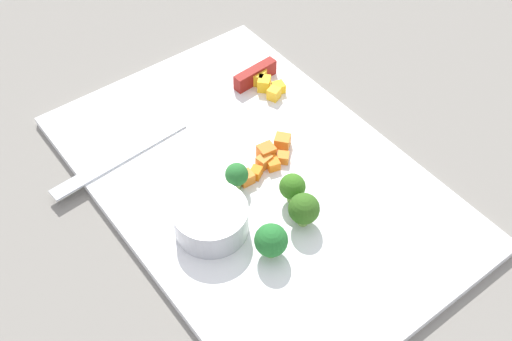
# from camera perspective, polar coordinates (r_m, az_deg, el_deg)

# --- Properties ---
(ground_plane) EXTENTS (4.00, 4.00, 0.00)m
(ground_plane) POSITION_cam_1_polar(r_m,az_deg,el_deg) (0.74, -0.00, -1.13)
(ground_plane) COLOR gray
(cutting_board) EXTENTS (0.50, 0.33, 0.01)m
(cutting_board) POSITION_cam_1_polar(r_m,az_deg,el_deg) (0.73, -0.00, -0.83)
(cutting_board) COLOR white
(cutting_board) RESTS_ON ground_plane
(prep_bowl) EXTENTS (0.08, 0.08, 0.03)m
(prep_bowl) POSITION_cam_1_polar(r_m,az_deg,el_deg) (0.67, -4.16, -4.49)
(prep_bowl) COLOR #B9BBC0
(prep_bowl) RESTS_ON cutting_board
(chef_knife) EXTENTS (0.04, 0.34, 0.02)m
(chef_knife) POSITION_cam_1_polar(r_m,az_deg,el_deg) (0.81, -3.97, 6.42)
(chef_knife) COLOR silver
(chef_knife) RESTS_ON cutting_board
(carrot_dice_0) EXTENTS (0.02, 0.02, 0.01)m
(carrot_dice_0) POSITION_cam_1_polar(r_m,az_deg,el_deg) (0.72, -0.18, -0.18)
(carrot_dice_0) COLOR orange
(carrot_dice_0) RESTS_ON cutting_board
(carrot_dice_1) EXTENTS (0.02, 0.02, 0.02)m
(carrot_dice_1) POSITION_cam_1_polar(r_m,az_deg,el_deg) (0.76, 2.45, 2.68)
(carrot_dice_1) COLOR orange
(carrot_dice_1) RESTS_ON cutting_board
(carrot_dice_2) EXTENTS (0.02, 0.02, 0.01)m
(carrot_dice_2) POSITION_cam_1_polar(r_m,az_deg,el_deg) (0.72, -0.84, -0.75)
(carrot_dice_2) COLOR orange
(carrot_dice_2) RESTS_ON cutting_board
(carrot_dice_3) EXTENTS (0.02, 0.02, 0.02)m
(carrot_dice_3) POSITION_cam_1_polar(r_m,az_deg,el_deg) (0.74, 0.96, 1.69)
(carrot_dice_3) COLOR orange
(carrot_dice_3) RESTS_ON cutting_board
(carrot_dice_4) EXTENTS (0.02, 0.02, 0.01)m
(carrot_dice_4) POSITION_cam_1_polar(r_m,az_deg,el_deg) (0.74, 2.69, 1.02)
(carrot_dice_4) COLOR orange
(carrot_dice_4) RESTS_ON cutting_board
(carrot_dice_5) EXTENTS (0.02, 0.02, 0.01)m
(carrot_dice_5) POSITION_cam_1_polar(r_m,az_deg,el_deg) (0.73, 0.77, 0.88)
(carrot_dice_5) COLOR orange
(carrot_dice_5) RESTS_ON cutting_board
(carrot_dice_6) EXTENTS (0.02, 0.02, 0.01)m
(carrot_dice_6) POSITION_cam_1_polar(r_m,az_deg,el_deg) (0.73, 1.59, 0.59)
(carrot_dice_6) COLOR orange
(carrot_dice_6) RESTS_ON cutting_board
(carrot_dice_7) EXTENTS (0.02, 0.02, 0.01)m
(carrot_dice_7) POSITION_cam_1_polar(r_m,az_deg,el_deg) (0.72, -1.91, -0.71)
(carrot_dice_7) COLOR orange
(carrot_dice_7) RESTS_ON cutting_board
(pepper_dice_0) EXTENTS (0.02, 0.02, 0.02)m
(pepper_dice_0) POSITION_cam_1_polar(r_m,az_deg,el_deg) (0.82, 1.66, 7.08)
(pepper_dice_0) COLOR yellow
(pepper_dice_0) RESTS_ON cutting_board
(pepper_dice_1) EXTENTS (0.03, 0.03, 0.02)m
(pepper_dice_1) POSITION_cam_1_polar(r_m,az_deg,el_deg) (0.84, 0.22, 8.55)
(pepper_dice_1) COLOR yellow
(pepper_dice_1) RESTS_ON cutting_board
(pepper_dice_2) EXTENTS (0.02, 0.02, 0.02)m
(pepper_dice_2) POSITION_cam_1_polar(r_m,az_deg,el_deg) (0.83, 0.75, 7.99)
(pepper_dice_2) COLOR yellow
(pepper_dice_2) RESTS_ON cutting_board
(pepper_dice_3) EXTENTS (0.02, 0.02, 0.01)m
(pepper_dice_3) POSITION_cam_1_polar(r_m,az_deg,el_deg) (0.83, 2.09, 7.64)
(pepper_dice_3) COLOR yellow
(pepper_dice_3) RESTS_ON cutting_board
(broccoli_floret_0) EXTENTS (0.03, 0.03, 0.04)m
(broccoli_floret_0) POSITION_cam_1_polar(r_m,az_deg,el_deg) (0.69, 3.37, -1.54)
(broccoli_floret_0) COLOR #82AF55
(broccoli_floret_0) RESTS_ON cutting_board
(broccoli_floret_1) EXTENTS (0.03, 0.03, 0.04)m
(broccoli_floret_1) POSITION_cam_1_polar(r_m,az_deg,el_deg) (0.67, 4.33, -3.63)
(broccoli_floret_1) COLOR #8CAD54
(broccoli_floret_1) RESTS_ON cutting_board
(broccoli_floret_2) EXTENTS (0.03, 0.03, 0.04)m
(broccoli_floret_2) POSITION_cam_1_polar(r_m,az_deg,el_deg) (0.70, -1.55, -0.66)
(broccoli_floret_2) COLOR #92C25C
(broccoli_floret_2) RESTS_ON cutting_board
(broccoli_floret_3) EXTENTS (0.04, 0.04, 0.04)m
(broccoli_floret_3) POSITION_cam_1_polar(r_m,az_deg,el_deg) (0.64, 1.40, -6.47)
(broccoli_floret_3) COLOR #8DC060
(broccoli_floret_3) RESTS_ON cutting_board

